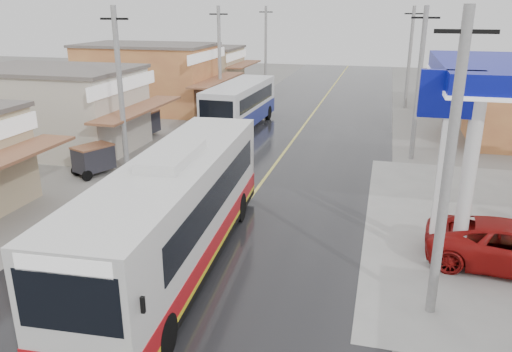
# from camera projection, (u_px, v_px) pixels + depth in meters

# --- Properties ---
(ground) EXTENTS (120.00, 120.00, 0.00)m
(ground) POSITION_uv_depth(u_px,v_px,m) (191.00, 278.00, 15.36)
(ground) COLOR slate
(ground) RESTS_ON ground
(road) EXTENTS (12.00, 90.00, 0.02)m
(road) POSITION_uv_depth(u_px,v_px,m) (286.00, 150.00, 29.10)
(road) COLOR black
(road) RESTS_ON ground
(centre_line) EXTENTS (0.15, 90.00, 0.01)m
(centre_line) POSITION_uv_depth(u_px,v_px,m) (286.00, 149.00, 29.09)
(centre_line) COLOR #D8CC4C
(centre_line) RESTS_ON road
(shopfronts_left) EXTENTS (11.00, 44.00, 5.20)m
(shopfronts_left) POSITION_uv_depth(u_px,v_px,m) (113.00, 126.00, 34.94)
(shopfronts_left) COLOR tan
(shopfronts_left) RESTS_ON ground
(utility_poles_left) EXTENTS (1.60, 50.00, 8.00)m
(utility_poles_left) POSITION_uv_depth(u_px,v_px,m) (181.00, 138.00, 31.68)
(utility_poles_left) COLOR gray
(utility_poles_left) RESTS_ON ground
(utility_poles_right) EXTENTS (1.60, 36.00, 8.00)m
(utility_poles_right) POSITION_uv_depth(u_px,v_px,m) (411.00, 159.00, 27.44)
(utility_poles_right) COLOR gray
(utility_poles_right) RESTS_ON ground
(coach_bus) EXTENTS (3.49, 12.46, 3.85)m
(coach_bus) POSITION_uv_depth(u_px,v_px,m) (177.00, 212.00, 15.55)
(coach_bus) COLOR silver
(coach_bus) RESTS_ON road
(second_bus) EXTENTS (2.76, 9.23, 3.04)m
(second_bus) POSITION_uv_depth(u_px,v_px,m) (240.00, 105.00, 33.72)
(second_bus) COLOR silver
(second_bus) RESTS_ON road
(cyclist) EXTENTS (0.65, 1.78, 1.90)m
(cyclist) POSITION_uv_depth(u_px,v_px,m) (147.00, 183.00, 21.76)
(cyclist) COLOR black
(cyclist) RESTS_ON ground
(tricycle_near) EXTENTS (1.90, 2.30, 1.51)m
(tricycle_near) POSITION_uv_depth(u_px,v_px,m) (93.00, 158.00, 24.53)
(tricycle_near) COLOR #26262D
(tricycle_near) RESTS_ON ground
(tricycle_far) EXTENTS (1.52, 2.21, 1.64)m
(tricycle_far) POSITION_uv_depth(u_px,v_px,m) (144.00, 123.00, 31.67)
(tricycle_far) COLOR #26262D
(tricycle_far) RESTS_ON ground
(tyre_stack) EXTENTS (0.92, 0.92, 0.47)m
(tyre_stack) POSITION_uv_depth(u_px,v_px,m) (92.00, 199.00, 20.99)
(tyre_stack) COLOR black
(tyre_stack) RESTS_ON ground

